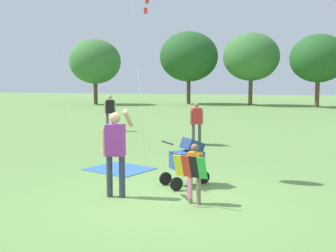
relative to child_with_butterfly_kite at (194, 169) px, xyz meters
name	(u,v)px	position (x,y,z in m)	size (l,w,h in m)	color
ground_plane	(163,198)	(-0.63, 0.21, -0.66)	(120.00, 120.00, 0.00)	#668E47
treeline_distant	(259,59)	(-0.44, 30.16, 3.44)	(34.03, 7.67, 6.84)	brown
child_with_butterfly_kite	(194,169)	(0.00, 0.00, 0.00)	(0.64, 0.43, 1.11)	#7F705B
person_adult_flyer	(115,146)	(-1.55, 0.07, 0.33)	(0.54, 0.52, 1.71)	#33384C
stroller	(188,158)	(-0.40, 1.28, -0.05)	(1.01, 0.93, 1.03)	black
person_red_shirt	(197,120)	(-1.31, 6.82, 0.23)	(0.42, 0.34, 1.50)	#4C4C51
person_sitting_far	(110,110)	(-5.81, 9.84, 0.29)	(0.44, 0.37, 1.61)	#4C4C51
picnic_blanket	(120,169)	(-2.42, 2.44, -0.65)	(1.49, 1.26, 0.02)	#3366B2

